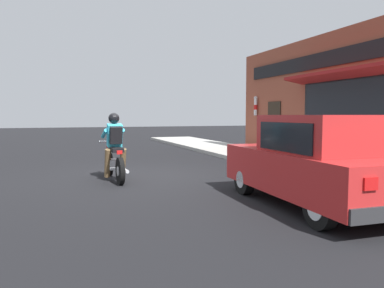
# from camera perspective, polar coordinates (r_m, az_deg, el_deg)

# --- Properties ---
(ground_plane) EXTENTS (80.00, 80.00, 0.00)m
(ground_plane) POSITION_cam_1_polar(r_m,az_deg,el_deg) (9.66, -8.18, -4.94)
(ground_plane) COLOR black
(sidewalk_curb) EXTENTS (2.60, 22.00, 0.14)m
(sidewalk_curb) POSITION_cam_1_polar(r_m,az_deg,el_deg) (14.21, 9.31, -1.66)
(sidewalk_curb) COLOR #ADAAA3
(sidewalk_curb) RESTS_ON ground
(storefront_building) EXTENTS (1.25, 10.86, 4.20)m
(storefront_building) POSITION_cam_1_polar(r_m,az_deg,el_deg) (13.03, 20.54, 6.54)
(storefront_building) COLOR brown
(storefront_building) RESTS_ON ground
(motorcycle_with_rider) EXTENTS (0.57, 2.02, 1.62)m
(motorcycle_with_rider) POSITION_cam_1_polar(r_m,az_deg,el_deg) (9.18, -11.75, -1.22)
(motorcycle_with_rider) COLOR black
(motorcycle_with_rider) RESTS_ON ground
(car_hatchback) EXTENTS (1.79, 3.84, 1.57)m
(car_hatchback) POSITION_cam_1_polar(r_m,az_deg,el_deg) (6.71, 18.27, -2.66)
(car_hatchback) COLOR black
(car_hatchback) RESTS_ON ground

